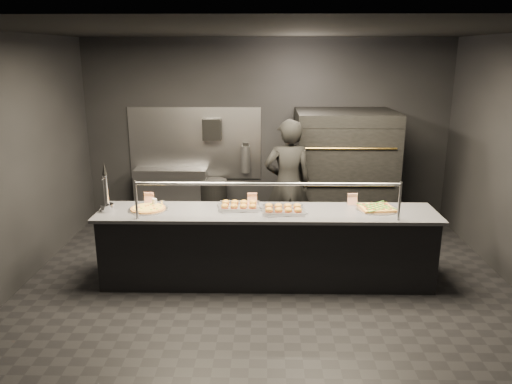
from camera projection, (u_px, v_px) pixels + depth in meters
room at (265, 164)px, 5.91m from camera, size 6.04×6.00×3.00m
service_counter at (267, 246)px, 6.14m from camera, size 4.10×0.78×1.37m
pizza_oven at (343, 171)px, 7.82m from camera, size 1.50×1.23×1.91m
prep_shelf at (172, 195)px, 8.41m from camera, size 1.20×0.35×0.90m
towel_dispenser at (212, 129)px, 8.17m from camera, size 0.30×0.20×0.35m
fire_extinguisher at (246, 159)px, 8.30m from camera, size 0.14×0.14×0.51m
beer_tap at (107, 198)px, 5.98m from camera, size 0.16×0.22×0.60m
round_pizza at (148, 209)px, 6.07m from camera, size 0.48×0.48×0.03m
slider_tray_a at (239, 206)px, 6.14m from camera, size 0.57×0.47×0.08m
slider_tray_b at (283, 209)px, 5.99m from camera, size 0.58×0.49×0.08m
square_pizza at (376, 208)px, 6.08m from camera, size 0.50×0.50×0.05m
condiment_jar at (157, 203)px, 6.20m from camera, size 0.15×0.06×0.10m
tent_cards at (251, 199)px, 6.27m from camera, size 2.68×0.04×0.15m
trash_bin at (214, 201)px, 8.32m from camera, size 0.44×0.44×0.74m
worker at (288, 184)px, 7.17m from camera, size 0.74×0.53×1.88m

